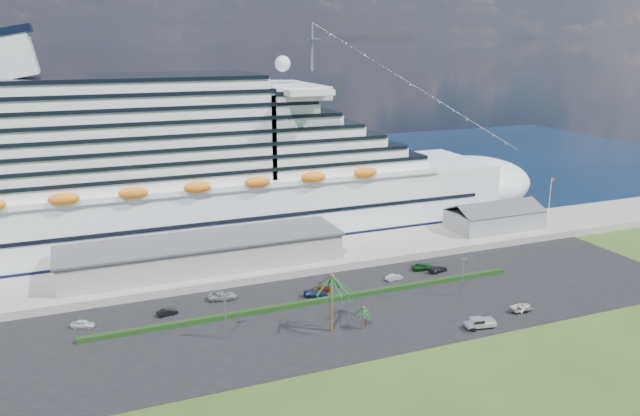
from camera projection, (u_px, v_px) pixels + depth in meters
name	position (u px, v px, depth m)	size (l,w,h in m)	color
ground	(392.00, 331.00, 110.45)	(420.00, 420.00, 0.00)	#2F4517
asphalt_lot	(365.00, 307.00, 120.26)	(140.00, 38.00, 0.12)	black
wharf	(310.00, 256.00, 145.96)	(240.00, 20.00, 1.80)	gray
water	(221.00, 181.00, 226.62)	(420.00, 160.00, 0.02)	black
cruise_ship	(195.00, 177.00, 155.42)	(191.00, 38.00, 54.00)	silver
terminal_building	(204.00, 253.00, 135.79)	(61.00, 15.00, 6.30)	gray
port_shed	(494.00, 218.00, 163.93)	(24.00, 12.31, 7.37)	gray
flagpole	(550.00, 198.00, 169.47)	(1.08, 0.16, 12.00)	silver
hedge	(317.00, 301.00, 121.69)	(88.00, 1.10, 0.90)	black
lamp_post_left	(225.00, 311.00, 106.02)	(1.60, 0.35, 8.27)	gray
lamp_post_right	(463.00, 272.00, 123.46)	(1.60, 0.35, 8.27)	gray
palm_tall	(332.00, 283.00, 107.97)	(8.82, 8.82, 11.13)	#47301E
palm_short	(364.00, 311.00, 110.08)	(3.53, 3.53, 4.56)	#47301E
parked_car_0	(83.00, 324.00, 111.40)	(1.68, 4.18, 1.42)	silver
parked_car_1	(167.00, 312.00, 116.35)	(1.36, 3.90, 1.28)	black
parked_car_2	(223.00, 296.00, 123.28)	(2.60, 5.64, 1.57)	gray
parked_car_3	(316.00, 294.00, 124.65)	(1.98, 4.86, 1.41)	#111F3D
parked_car_4	(322.00, 289.00, 127.07)	(1.71, 4.24, 1.45)	#66230D
parked_car_5	(394.00, 277.00, 133.32)	(1.35, 3.88, 1.28)	#ACADB3
parked_car_6	(423.00, 267.00, 139.33)	(2.38, 5.16, 1.43)	#0E3B15
parked_car_7	(438.00, 269.00, 137.88)	(1.92, 4.73, 1.37)	black
pickup_truck	(480.00, 323.00, 111.10)	(5.87, 2.92, 1.97)	black
boat_trailer	(522.00, 307.00, 117.70)	(5.48, 3.53, 1.58)	gray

